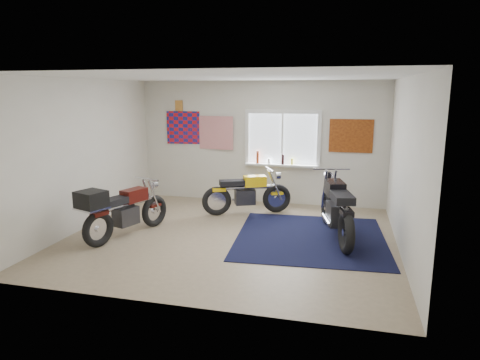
% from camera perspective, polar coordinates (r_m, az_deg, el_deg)
% --- Properties ---
extents(ground, '(5.50, 5.50, 0.00)m').
position_cam_1_polar(ground, '(7.47, -1.19, -7.57)').
color(ground, '#9E896B').
rests_on(ground, ground).
extents(room_shell, '(5.50, 5.50, 5.50)m').
position_cam_1_polar(room_shell, '(7.10, -1.25, 5.03)').
color(room_shell, white).
rests_on(room_shell, ground).
extents(navy_rug, '(2.67, 2.77, 0.01)m').
position_cam_1_polar(navy_rug, '(7.51, 9.37, -7.57)').
color(navy_rug, black).
rests_on(navy_rug, ground).
extents(window_assembly, '(1.66, 0.17, 1.26)m').
position_cam_1_polar(window_assembly, '(9.43, 5.66, 4.98)').
color(window_assembly, white).
rests_on(window_assembly, room_shell).
extents(oil_bottles, '(0.82, 0.07, 0.28)m').
position_cam_1_polar(oil_bottles, '(9.45, 4.09, 2.83)').
color(oil_bottles, maroon).
rests_on(oil_bottles, window_assembly).
extents(flag_display, '(1.60, 0.10, 1.17)m').
position_cam_1_polar(flag_display, '(10.02, -8.14, 9.79)').
color(flag_display, red).
rests_on(flag_display, room_shell).
extents(triumph_poster, '(0.90, 0.03, 0.70)m').
position_cam_1_polar(triumph_poster, '(9.33, 14.59, 5.70)').
color(triumph_poster, '#A54C14').
rests_on(triumph_poster, room_shell).
extents(yellow_triumph, '(1.73, 0.89, 0.93)m').
position_cam_1_polar(yellow_triumph, '(8.73, 0.90, -1.92)').
color(yellow_triumph, black).
rests_on(yellow_triumph, ground).
extents(black_chrome_bike, '(0.78, 2.16, 1.12)m').
position_cam_1_polar(black_chrome_bike, '(7.48, 12.72, -3.89)').
color(black_chrome_bike, black).
rests_on(black_chrome_bike, navy_rug).
extents(maroon_tourer, '(0.92, 1.84, 0.95)m').
position_cam_1_polar(maroon_tourer, '(7.54, -15.62, -3.89)').
color(maroon_tourer, black).
rests_on(maroon_tourer, ground).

